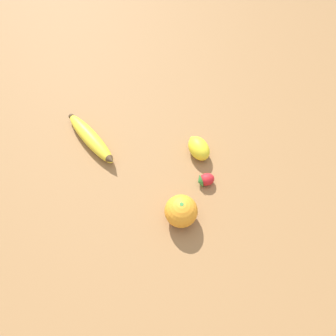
{
  "coord_description": "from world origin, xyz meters",
  "views": [
    {
      "loc": [
        0.54,
        0.1,
        0.8
      ],
      "look_at": [
        0.09,
        0.14,
        0.03
      ],
      "focal_mm": 35.0,
      "sensor_mm": 36.0,
      "label": 1
    }
  ],
  "objects_px": {
    "banana": "(91,139)",
    "orange": "(181,211)",
    "lemon": "(199,148)",
    "strawberry": "(205,180)"
  },
  "relations": [
    {
      "from": "banana",
      "to": "orange",
      "type": "xyz_separation_m",
      "value": [
        0.26,
        0.23,
        0.02
      ]
    },
    {
      "from": "banana",
      "to": "lemon",
      "type": "height_order",
      "value": "lemon"
    },
    {
      "from": "strawberry",
      "to": "lemon",
      "type": "bearing_deg",
      "value": -98.45
    },
    {
      "from": "orange",
      "to": "lemon",
      "type": "height_order",
      "value": "orange"
    },
    {
      "from": "strawberry",
      "to": "lemon",
      "type": "xyz_separation_m",
      "value": [
        -0.1,
        -0.01,
        0.01
      ]
    },
    {
      "from": "orange",
      "to": "strawberry",
      "type": "xyz_separation_m",
      "value": [
        -0.1,
        0.08,
        -0.02
      ]
    },
    {
      "from": "strawberry",
      "to": "orange",
      "type": "bearing_deg",
      "value": 38.97
    },
    {
      "from": "banana",
      "to": "strawberry",
      "type": "xyz_separation_m",
      "value": [
        0.16,
        0.31,
        -0.0
      ]
    },
    {
      "from": "orange",
      "to": "strawberry",
      "type": "height_order",
      "value": "orange"
    },
    {
      "from": "banana",
      "to": "orange",
      "type": "height_order",
      "value": "orange"
    }
  ]
}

